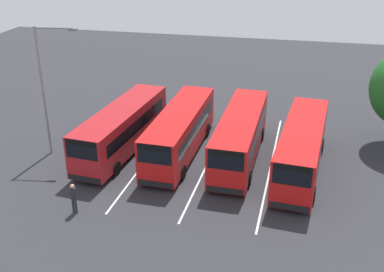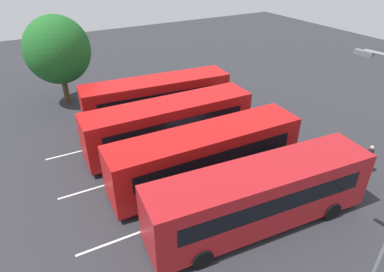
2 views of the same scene
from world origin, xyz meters
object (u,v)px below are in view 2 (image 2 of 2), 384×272
at_px(bus_far_left, 261,195).
at_px(bus_center_right, 170,124).
at_px(depot_tree, 58,50).
at_px(bus_center_left, 207,154).
at_px(bus_far_right, 158,98).
at_px(pedestrian, 369,157).

bearing_deg(bus_far_left, bus_center_right, 99.68).
height_order(bus_center_right, depot_tree, depot_tree).
distance_m(bus_center_left, bus_far_right, 8.17).
xyz_separation_m(bus_far_left, bus_center_right, (-0.59, 8.11, 0.00)).
distance_m(bus_center_right, depot_tree, 11.72).
relative_size(bus_center_right, pedestrian, 5.94).
distance_m(bus_far_left, bus_center_left, 4.03).
bearing_deg(bus_far_right, bus_center_right, -97.92).
height_order(pedestrian, depot_tree, depot_tree).
bearing_deg(pedestrian, bus_far_left, -1.45).
xyz_separation_m(pedestrian, depot_tree, (-12.97, 18.50, 3.28)).
bearing_deg(depot_tree, pedestrian, -54.96).
xyz_separation_m(bus_far_left, bus_far_right, (0.36, 12.15, 0.00)).
distance_m(bus_center_right, bus_far_right, 4.14).
height_order(bus_center_left, pedestrian, bus_center_left).
height_order(bus_far_left, pedestrian, bus_far_left).
xyz_separation_m(bus_center_right, depot_tree, (-4.40, 10.54, 2.64)).
relative_size(bus_center_left, bus_center_right, 1.00).
relative_size(bus_center_right, depot_tree, 1.54).
relative_size(bus_far_left, pedestrian, 6.00).
xyz_separation_m(bus_far_right, depot_tree, (-5.35, 6.50, 2.64)).
distance_m(bus_far_left, bus_center_right, 8.13).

